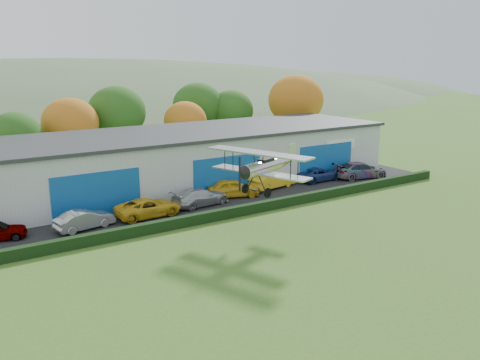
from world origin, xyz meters
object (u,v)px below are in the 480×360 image
car_5 (272,180)px  car_7 (361,170)px  car_1 (85,220)px  car_4 (233,188)px  car_2 (148,208)px  car_6 (318,174)px  car_3 (200,197)px  biplane (267,165)px  hangar (196,156)px

car_5 → car_7: bearing=-109.9°
car_1 → car_4: size_ratio=0.90×
car_2 → car_6: car_2 is taller
car_3 → car_6: (14.32, 1.20, -0.07)m
car_4 → car_6: bearing=-67.5°
car_7 → biplane: size_ratio=0.72×
car_7 → car_6: bearing=86.0°
car_4 → car_5: (4.79, 0.58, 0.02)m
car_1 → car_4: bearing=-94.3°
car_2 → car_7: car_7 is taller
car_4 → car_2: bearing=118.4°
hangar → car_2: size_ratio=7.80×
car_5 → biplane: size_ratio=0.64×
car_3 → car_5: (8.56, 1.36, 0.09)m
hangar → car_7: 17.13m
car_4 → car_7: size_ratio=0.84×
hangar → biplane: size_ratio=5.09×
car_3 → biplane: (0.85, -8.27, 4.13)m
car_6 → biplane: biplane is taller
hangar → car_1: 16.24m
car_2 → car_6: 19.29m
car_6 → car_7: 4.76m
car_1 → car_7: size_ratio=0.75×
car_6 → car_5: bearing=85.8°
car_2 → car_4: car_4 is taller
car_4 → car_6: size_ratio=0.98×
car_2 → biplane: (5.74, -7.81, 4.15)m
hangar → car_3: hangar is taller
car_5 → car_6: (5.76, -0.16, -0.16)m
car_2 → car_6: size_ratio=1.07×
car_1 → biplane: biplane is taller
car_1 → car_2: (5.07, 0.24, 0.02)m
car_6 → car_3: bearing=92.2°
car_4 → car_7: bearing=-74.0°
car_3 → car_4: car_4 is taller
hangar → car_4: size_ratio=8.52×
car_3 → car_4: bearing=-84.3°
car_1 → car_7: bearing=-99.7°
car_3 → car_5: bearing=-87.0°
car_6 → car_1: bearing=91.9°
hangar → car_1: size_ratio=9.45×
car_4 → biplane: 10.34m
hangar → car_5: (4.76, -6.35, -1.77)m
car_1 → car_6: (24.29, 1.89, -0.03)m
car_3 → car_6: size_ratio=1.06×
car_7 → car_3: bearing=103.7°
hangar → car_2: (-8.70, -8.16, -1.88)m
car_2 → car_5: 13.57m
car_7 → biplane: biplane is taller
car_3 → car_4: 3.85m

